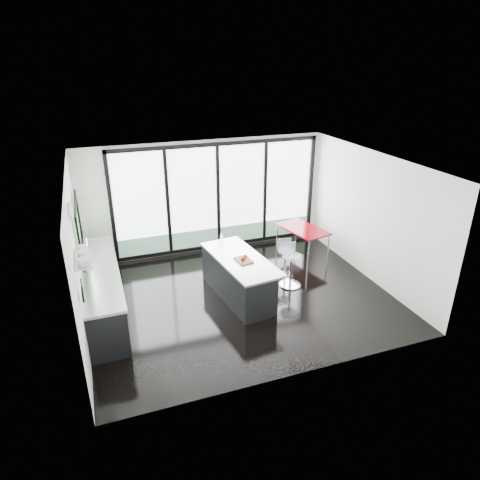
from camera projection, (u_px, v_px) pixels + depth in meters
name	position (u px, v px, depth m)	size (l,w,h in m)	color
floor	(240.00, 297.00, 8.87)	(6.00, 5.00, 0.00)	black
ceiling	(240.00, 164.00, 7.75)	(6.00, 5.00, 0.00)	white
wall_back	(217.00, 202.00, 10.57)	(6.00, 0.09, 2.80)	silver
wall_front	(299.00, 298.00, 6.16)	(6.00, 0.00, 2.80)	silver
wall_left	(77.00, 243.00, 7.56)	(0.26, 5.00, 2.80)	silver
wall_right	(371.00, 216.00, 9.25)	(0.00, 5.00, 2.80)	silver
counter_cabinets	(103.00, 290.00, 8.20)	(0.69, 3.24, 1.36)	black
island	(237.00, 277.00, 8.74)	(1.14, 2.20, 1.12)	black
bar_stool_near	(291.00, 270.00, 9.17)	(0.46, 0.46, 0.73)	silver
bar_stool_far	(285.00, 263.00, 9.57)	(0.42, 0.42, 0.67)	silver
red_table	(302.00, 241.00, 10.64)	(0.74, 1.30, 0.69)	maroon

